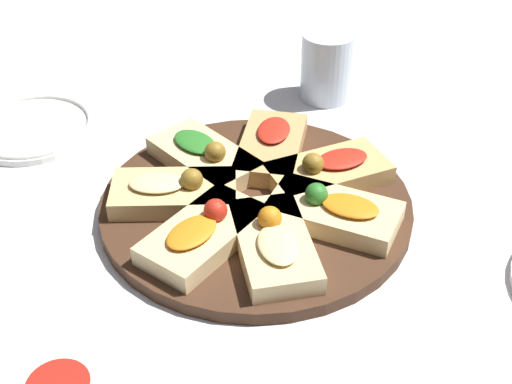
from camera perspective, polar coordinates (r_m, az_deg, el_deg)
ground_plane at (r=0.91m, az=0.00°, el=-1.50°), size 3.00×3.00×0.00m
serving_board at (r=0.91m, az=0.00°, el=-1.07°), size 0.40×0.40×0.02m
focaccia_slice_0 at (r=0.96m, az=-4.14°, el=2.86°), size 0.17×0.16×0.05m
focaccia_slice_1 at (r=0.90m, az=-6.59°, el=0.03°), size 0.17×0.11×0.05m
focaccia_slice_2 at (r=0.83m, az=-4.24°, el=-3.29°), size 0.14×0.18×0.05m
focaccia_slice_3 at (r=0.82m, az=1.44°, el=-4.12°), size 0.14×0.18×0.05m
focaccia_slice_4 at (r=0.87m, az=6.25°, el=-1.53°), size 0.17×0.11×0.05m
focaccia_slice_5 at (r=0.93m, az=5.80°, el=1.67°), size 0.17×0.16×0.05m
focaccia_slice_6 at (r=0.98m, az=1.09°, el=3.68°), size 0.08×0.16×0.03m
plate_left at (r=1.12m, az=-17.51°, el=4.96°), size 0.19×0.19×0.02m
water_glass at (r=1.14m, az=5.69°, el=10.00°), size 0.08×0.08×0.11m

